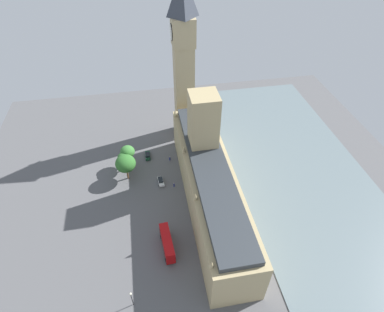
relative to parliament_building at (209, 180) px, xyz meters
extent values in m
plane|color=#565659|center=(1.99, 1.63, -8.98)|extent=(147.19, 147.19, 0.00)
cube|color=slate|center=(-34.15, 1.63, -8.86)|extent=(44.91, 132.47, 0.25)
cube|color=tan|center=(-0.01, 1.63, -1.81)|extent=(13.28, 63.43, 14.35)
cube|color=tan|center=(-0.01, -9.79, 7.25)|extent=(8.17, 8.17, 32.47)
cube|color=#2D3338|center=(-0.01, 1.63, 6.16)|extent=(10.10, 60.89, 1.60)
cone|color=tan|center=(6.24, -26.92, 6.95)|extent=(1.20, 1.20, 3.18)
cone|color=tan|center=(6.24, -7.89, 6.63)|extent=(1.20, 1.20, 2.54)
cone|color=tan|center=(6.24, 11.14, 6.57)|extent=(1.20, 1.20, 2.41)
cone|color=tan|center=(6.24, 30.17, 6.31)|extent=(1.20, 1.20, 1.90)
cube|color=tan|center=(1.44, -36.89, 8.61)|extent=(6.73, 6.73, 35.18)
cube|color=tan|center=(1.44, -36.89, 30.82)|extent=(7.40, 7.40, 9.24)
cylinder|color=silver|center=(5.29, -36.89, 30.82)|extent=(0.25, 5.11, 5.11)
torus|color=black|center=(5.29, -36.89, 30.82)|extent=(0.24, 5.35, 5.35)
cylinder|color=silver|center=(1.44, -40.73, 30.82)|extent=(5.11, 0.25, 5.11)
torus|color=black|center=(1.44, -40.73, 30.82)|extent=(5.35, 0.24, 5.35)
cube|color=#19472D|center=(17.33, -23.56, -8.27)|extent=(1.87, 4.60, 0.75)
cube|color=black|center=(17.34, -23.33, -7.57)|extent=(1.53, 2.59, 0.65)
cylinder|color=black|center=(18.07, -25.04, -8.64)|extent=(0.27, 0.69, 0.68)
cylinder|color=black|center=(16.50, -24.99, -8.64)|extent=(0.27, 0.69, 0.68)
cylinder|color=black|center=(18.16, -22.13, -8.64)|extent=(0.27, 0.69, 0.68)
cylinder|color=black|center=(16.60, -22.08, -8.64)|extent=(0.27, 0.69, 0.68)
cube|color=silver|center=(13.98, -9.68, -8.27)|extent=(2.05, 4.37, 0.75)
cube|color=black|center=(14.00, -9.89, -7.57)|extent=(1.64, 2.48, 0.65)
cylinder|color=black|center=(13.09, -8.38, -8.64)|extent=(0.30, 0.70, 0.68)
cylinder|color=black|center=(14.67, -8.26, -8.64)|extent=(0.30, 0.70, 0.68)
cylinder|color=black|center=(13.29, -11.09, -8.64)|extent=(0.30, 0.70, 0.68)
cylinder|color=black|center=(14.87, -10.98, -8.64)|extent=(0.30, 0.70, 0.68)
cube|color=#B20C0F|center=(14.68, 15.18, -6.33)|extent=(3.27, 10.66, 4.20)
cube|color=black|center=(14.68, 15.18, -6.25)|extent=(3.30, 10.26, 0.70)
cylinder|color=black|center=(13.26, 18.76, -8.43)|extent=(0.43, 1.12, 1.10)
cylinder|color=black|center=(15.56, 18.93, -8.43)|extent=(0.43, 1.12, 1.10)
cylinder|color=black|center=(13.81, 11.43, -8.43)|extent=(0.43, 1.12, 1.10)
cylinder|color=black|center=(16.10, 11.60, -8.43)|extent=(0.43, 1.12, 1.10)
cylinder|color=navy|center=(9.83, -7.45, -8.31)|extent=(0.52, 0.52, 1.35)
sphere|color=beige|center=(9.83, -7.45, -7.51)|extent=(0.26, 0.26, 0.26)
cube|color=gray|center=(10.11, -7.41, -8.24)|extent=(0.15, 0.32, 0.24)
cylinder|color=navy|center=(9.63, -20.50, -8.27)|extent=(0.67, 0.67, 1.42)
sphere|color=beige|center=(9.63, -20.50, -7.42)|extent=(0.27, 0.27, 0.27)
cube|color=black|center=(9.42, -20.29, -8.20)|extent=(0.31, 0.30, 0.26)
cylinder|color=brown|center=(23.97, -20.06, -6.62)|extent=(0.56, 0.56, 4.74)
ellipsoid|color=#387533|center=(23.97, -20.06, -2.39)|extent=(4.96, 4.96, 4.22)
cylinder|color=brown|center=(24.71, -13.95, -6.81)|extent=(0.56, 0.56, 4.36)
ellipsoid|color=#2D6628|center=(24.71, -13.95, -2.12)|extent=(6.67, 6.67, 5.67)
cylinder|color=brown|center=(25.15, -18.29, -7.16)|extent=(0.56, 0.56, 3.66)
ellipsoid|color=#387533|center=(25.15, -18.29, -3.51)|extent=(4.84, 4.84, 4.11)
cylinder|color=black|center=(24.59, 28.93, -6.29)|extent=(0.18, 0.18, 5.38)
sphere|color=#F2EAC6|center=(24.59, 28.93, -3.32)|extent=(0.56, 0.56, 0.56)
camera|label=1|loc=(16.30, 62.79, 67.90)|focal=29.21mm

